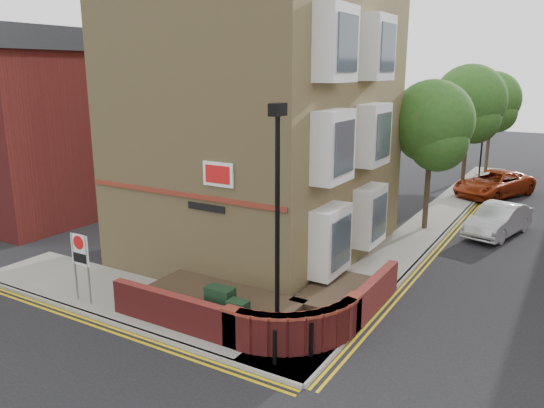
{
  "coord_description": "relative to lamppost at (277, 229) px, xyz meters",
  "views": [
    {
      "loc": [
        7.94,
        -9.7,
        7.17
      ],
      "look_at": [
        -0.22,
        4.0,
        3.13
      ],
      "focal_mm": 35.0,
      "sensor_mm": 36.0,
      "label": 1
    }
  ],
  "objects": [
    {
      "name": "side_building",
      "position": [
        -16.6,
        6.8,
        1.2
      ],
      "size": [
        6.4,
        10.4,
        9.0
      ],
      "color": "maroon",
      "rests_on": "ground"
    },
    {
      "name": "tree_mid",
      "position": [
        0.4,
        20.85,
        1.85
      ],
      "size": [
        4.03,
        4.03,
        7.42
      ],
      "color": "#382B1E",
      "rests_on": "pavement_main"
    },
    {
      "name": "tree_near",
      "position": [
        0.4,
        12.85,
        1.36
      ],
      "size": [
        3.64,
        3.65,
        6.7
      ],
      "color": "#382B1E",
      "rests_on": "pavement_main"
    },
    {
      "name": "bollard_near",
      "position": [
        0.4,
        -0.8,
        -2.77
      ],
      "size": [
        0.11,
        0.11,
        0.9
      ],
      "primitive_type": "cylinder",
      "color": "black",
      "rests_on": "pavement_corner"
    },
    {
      "name": "bollard_far",
      "position": [
        1.0,
        -0.0,
        -2.77
      ],
      "size": [
        0.11,
        0.11,
        0.9
      ],
      "primitive_type": "cylinder",
      "color": "black",
      "rests_on": "pavement_corner"
    },
    {
      "name": "garden_wall",
      "position": [
        -1.6,
        1.3,
        -3.34
      ],
      "size": [
        6.8,
        6.0,
        1.2
      ],
      "primitive_type": null,
      "color": "maroon",
      "rests_on": "ground"
    },
    {
      "name": "kerb_main_near",
      "position": [
        1.4,
        14.8,
        -3.28
      ],
      "size": [
        0.15,
        32.0,
        0.12
      ],
      "primitive_type": "cube",
      "color": "gray",
      "rests_on": "ground"
    },
    {
      "name": "corner_building",
      "position": [
        -4.44,
        6.8,
        2.88
      ],
      "size": [
        8.95,
        10.4,
        13.6
      ],
      "color": "#9D8553",
      "rests_on": "ground"
    },
    {
      "name": "utility_cabinet_small",
      "position": [
        -1.1,
        -0.2,
        -2.67
      ],
      "size": [
        0.55,
        0.4,
        1.1
      ],
      "primitive_type": "cube",
      "color": "black",
      "rests_on": "pavement_corner"
    },
    {
      "name": "yellow_lines_main",
      "position": [
        1.65,
        14.8,
        -3.34
      ],
      "size": [
        0.28,
        32.0,
        0.01
      ],
      "primitive_type": "cube",
      "color": "gold",
      "rests_on": "ground"
    },
    {
      "name": "zone_sign",
      "position": [
        -6.6,
        -0.7,
        -1.7
      ],
      "size": [
        0.72,
        0.07,
        2.2
      ],
      "color": "slate",
      "rests_on": "pavement_corner"
    },
    {
      "name": "silver_car_near",
      "position": [
        3.4,
        13.73,
        -2.64
      ],
      "size": [
        2.46,
        4.49,
        1.4
      ],
      "primitive_type": "imported",
      "rotation": [
        0.0,
        0.0,
        -0.24
      ],
      "color": "#BABDC3",
      "rests_on": "ground"
    },
    {
      "name": "yellow_lines_side",
      "position": [
        -5.1,
        -1.45,
        -3.34
      ],
      "size": [
        13.0,
        0.28,
        0.01
      ],
      "primitive_type": "cube",
      "color": "gold",
      "rests_on": "ground"
    },
    {
      "name": "kerb_side",
      "position": [
        -5.1,
        -1.2,
        -3.28
      ],
      "size": [
        13.0,
        0.15,
        0.12
      ],
      "primitive_type": "cube",
      "color": "gray",
      "rests_on": "ground"
    },
    {
      "name": "traffic_light_assembly",
      "position": [
        0.8,
        23.8,
        -0.56
      ],
      "size": [
        0.2,
        0.16,
        4.2
      ],
      "color": "black",
      "rests_on": "pavement_main"
    },
    {
      "name": "red_car_main",
      "position": [
        2.0,
        21.64,
        -2.59
      ],
      "size": [
        4.47,
        5.98,
        1.51
      ],
      "primitive_type": "imported",
      "rotation": [
        0.0,
        0.0,
        -0.41
      ],
      "color": "#9B3010",
      "rests_on": "ground"
    },
    {
      "name": "pavement_main",
      "position": [
        0.4,
        14.8,
        -3.28
      ],
      "size": [
        2.0,
        32.0,
        0.12
      ],
      "primitive_type": "cube",
      "color": "gray",
      "rests_on": "ground"
    },
    {
      "name": "pavement_corner",
      "position": [
        -5.1,
        0.3,
        -3.28
      ],
      "size": [
        13.0,
        3.0,
        0.12
      ],
      "primitive_type": "cube",
      "color": "gray",
      "rests_on": "ground"
    },
    {
      "name": "utility_cabinet_large",
      "position": [
        -1.9,
        0.1,
        -2.62
      ],
      "size": [
        0.8,
        0.45,
        1.2
      ],
      "primitive_type": "cube",
      "color": "black",
      "rests_on": "pavement_corner"
    },
    {
      "name": "ground",
      "position": [
        -1.6,
        -1.2,
        -3.34
      ],
      "size": [
        120.0,
        120.0,
        0.0
      ],
      "primitive_type": "plane",
      "color": "black",
      "rests_on": "ground"
    },
    {
      "name": "tree_far",
      "position": [
        0.4,
        28.85,
        1.57
      ],
      "size": [
        3.81,
        3.81,
        7.0
      ],
      "color": "#382B1E",
      "rests_on": "pavement_main"
    },
    {
      "name": "lamppost",
      "position": [
        0.0,
        0.0,
        0.0
      ],
      "size": [
        0.25,
        0.5,
        6.3
      ],
      "color": "black",
      "rests_on": "pavement_corner"
    }
  ]
}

